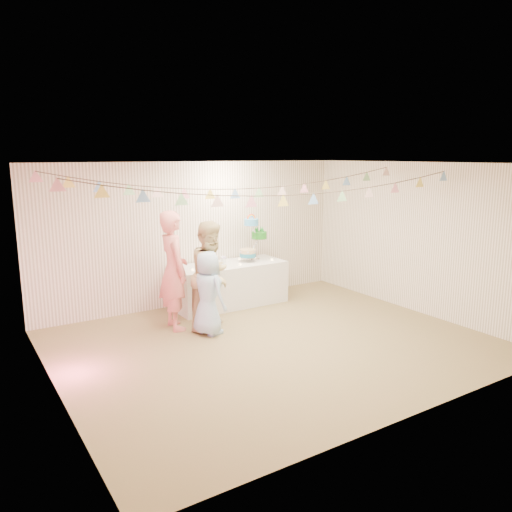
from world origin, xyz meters
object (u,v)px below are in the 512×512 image
table (229,284)px  person_child (208,293)px  person_adult_a (174,270)px  cake_stand (253,240)px  person_adult_b (212,275)px

table → person_child: 1.57m
person_child → person_adult_a: bearing=17.7°
table → person_adult_a: person_adult_a is taller
cake_stand → person_adult_b: person_adult_b is taller
cake_stand → person_adult_b: 1.74m
person_adult_b → person_adult_a: bearing=113.6°
cake_stand → person_child: 2.05m
table → person_child: size_ratio=1.59×
person_adult_b → cake_stand: bearing=1.4°
table → cake_stand: size_ratio=2.54×
cake_stand → person_adult_a: (-1.90, -0.68, -0.21)m
person_adult_a → person_adult_b: size_ratio=1.09×
person_adult_a → person_child: 0.69m
table → cake_stand: bearing=5.2°
person_adult_b → table: bearing=14.1°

